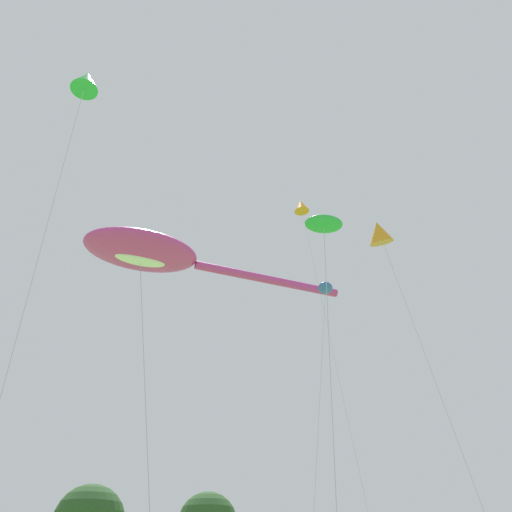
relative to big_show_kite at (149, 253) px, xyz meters
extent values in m
ellipsoid|color=#CC3899|center=(-0.36, 0.03, 0.03)|extent=(5.29, 3.61, 1.07)
cylinder|color=#CC3899|center=(5.78, -0.54, -0.13)|extent=(7.31, 1.06, 0.39)
ellipsoid|color=white|center=(-0.36, 0.03, -0.45)|extent=(2.27, 0.96, 0.39)
cylinder|color=#B2B2B7|center=(-0.14, -2.27, -7.44)|extent=(0.46, 4.63, 13.89)
cone|color=orange|center=(11.91, 5.51, 10.15)|extent=(1.49, 1.50, 1.00)
cylinder|color=#B2B2B7|center=(12.73, 3.93, -2.12)|extent=(1.66, 3.19, 24.53)
ellipsoid|color=blue|center=(7.90, -2.11, -0.77)|extent=(1.28, 1.21, 0.44)
cylinder|color=#B2B2B7|center=(8.11, -0.42, -7.58)|extent=(0.43, 3.39, 13.61)
cone|color=green|center=(-4.58, -5.52, 3.01)|extent=(1.25, 1.28, 0.94)
cylinder|color=#B2B2B7|center=(-4.88, -6.36, -5.69)|extent=(0.62, 1.70, 17.39)
ellipsoid|color=green|center=(2.84, -9.16, -3.00)|extent=(1.39, 1.13, 0.48)
cylinder|color=#B2B2B7|center=(2.08, -9.97, -8.69)|extent=(1.53, 1.64, 11.39)
cone|color=orange|center=(9.52, -4.41, 1.48)|extent=(1.78, 1.66, 1.35)
cylinder|color=#B2B2B7|center=(9.46, -6.41, -6.45)|extent=(0.13, 4.00, 15.87)
camera|label=1|loc=(-5.81, -20.80, -12.68)|focal=39.03mm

